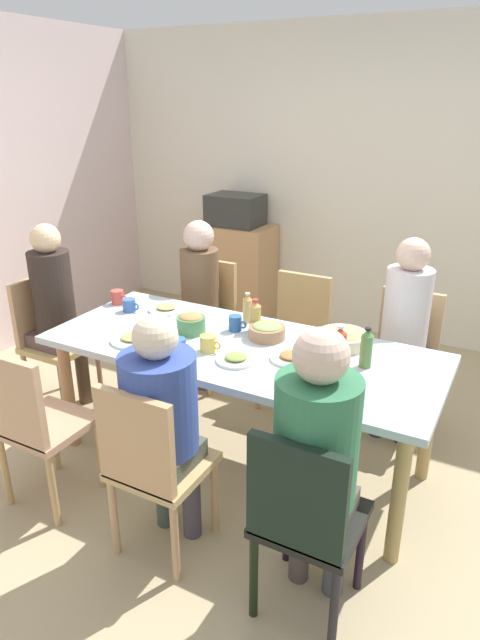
{
  "coord_description": "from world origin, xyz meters",
  "views": [
    {
      "loc": [
        1.3,
        -2.43,
        2.01
      ],
      "look_at": [
        0.0,
        0.0,
        0.9
      ],
      "focal_mm": 31.16,
      "sensor_mm": 36.0,
      "label": 1
    }
  ],
  "objects_px": {
    "chair_0": "(404,354)",
    "bowl_2": "(343,338)",
    "person_5": "(161,412)",
    "cup_2": "(236,323)",
    "plate_3": "(166,309)",
    "bowl_0": "(191,323)",
    "chair_4": "(297,332)",
    "bottle_3": "(366,349)",
    "person_1": "(316,450)",
    "chair_2": "(34,420)",
    "side_cabinet": "(236,272)",
    "person_6": "(199,290)",
    "cup_4": "(341,391)",
    "bottle_1": "(247,308)",
    "chair_1": "(305,517)",
    "chair_5": "(152,462)",
    "plate_1": "(134,339)",
    "bottle_2": "(339,351)",
    "plate_0": "(236,359)",
    "chair_6": "(207,314)",
    "person_0": "(405,324)",
    "bottle_0": "(255,316)",
    "person_3": "(56,304)",
    "cup_1": "(179,346)",
    "bowl_1": "(267,331)",
    "dining_table": "(240,358)",
    "cup_3": "(118,297)",
    "cup_5": "(208,343)",
    "microwave": "(235,210)",
    "cup_0": "(130,305)"
  },
  "relations": [
    {
      "from": "person_3",
      "to": "side_cabinet",
      "type": "bearing_deg",
      "value": 83.65
    },
    {
      "from": "dining_table",
      "to": "chair_1",
      "type": "height_order",
      "value": "chair_1"
    },
    {
      "from": "chair_0",
      "to": "bowl_2",
      "type": "height_order",
      "value": "chair_0"
    },
    {
      "from": "plate_0",
      "to": "bottle_0",
      "type": "bearing_deg",
      "value": 103.02
    },
    {
      "from": "person_3",
      "to": "plate_1",
      "type": "bearing_deg",
      "value": -15.44
    },
    {
      "from": "side_cabinet",
      "to": "cup_4",
      "type": "bearing_deg",
      "value": -52.27
    },
    {
      "from": "bowl_1",
      "to": "plate_0",
      "type": "bearing_deg",
      "value": -91.78
    },
    {
      "from": "cup_2",
      "to": "bottle_2",
      "type": "xyz_separation_m",
      "value": [
        0.7,
        -0.23,
        0.08
      ]
    },
    {
      "from": "chair_5",
      "to": "plate_1",
      "type": "xyz_separation_m",
      "value": [
        -0.55,
        0.6,
        0.25
      ]
    },
    {
      "from": "plate_1",
      "to": "cup_2",
      "type": "height_order",
      "value": "cup_2"
    },
    {
      "from": "person_5",
      "to": "cup_2",
      "type": "bearing_deg",
      "value": 97.58
    },
    {
      "from": "person_3",
      "to": "plate_1",
      "type": "height_order",
      "value": "person_3"
    },
    {
      "from": "plate_3",
      "to": "bowl_0",
      "type": "bearing_deg",
      "value": -33.89
    },
    {
      "from": "plate_0",
      "to": "bowl_2",
      "type": "distance_m",
      "value": 0.61
    },
    {
      "from": "bowl_0",
      "to": "cup_1",
      "type": "distance_m",
      "value": 0.28
    },
    {
      "from": "plate_3",
      "to": "bottle_1",
      "type": "bearing_deg",
      "value": 8.35
    },
    {
      "from": "plate_3",
      "to": "microwave",
      "type": "xyz_separation_m",
      "value": [
        -0.48,
        1.8,
        0.28
      ]
    },
    {
      "from": "plate_1",
      "to": "side_cabinet",
      "type": "height_order",
      "value": "side_cabinet"
    },
    {
      "from": "chair_5",
      "to": "person_6",
      "type": "distance_m",
      "value": 1.73
    },
    {
      "from": "plate_3",
      "to": "bowl_1",
      "type": "xyz_separation_m",
      "value": [
        0.75,
        -0.08,
        0.03
      ]
    },
    {
      "from": "bowl_1",
      "to": "bowl_0",
      "type": "bearing_deg",
      "value": -161.5
    },
    {
      "from": "bottle_0",
      "to": "side_cabinet",
      "type": "distance_m",
      "value": 2.18
    },
    {
      "from": "cup_4",
      "to": "bowl_2",
      "type": "bearing_deg",
      "value": 107.54
    },
    {
      "from": "plate_0",
      "to": "side_cabinet",
      "type": "xyz_separation_m",
      "value": [
        -1.22,
        2.23,
        -0.31
      ]
    },
    {
      "from": "person_1",
      "to": "chair_5",
      "type": "distance_m",
      "value": 0.77
    },
    {
      "from": "person_5",
      "to": "plate_3",
      "type": "distance_m",
      "value": 1.18
    },
    {
      "from": "chair_4",
      "to": "bottle_3",
      "type": "xyz_separation_m",
      "value": [
        0.67,
        -0.75,
        0.33
      ]
    },
    {
      "from": "person_5",
      "to": "bowl_0",
      "type": "xyz_separation_m",
      "value": [
        -0.33,
        0.76,
        0.09
      ]
    },
    {
      "from": "cup_1",
      "to": "bottle_3",
      "type": "relative_size",
      "value": 0.53
    },
    {
      "from": "chair_0",
      "to": "bottle_1",
      "type": "bearing_deg",
      "value": -149.47
    },
    {
      "from": "person_1",
      "to": "person_6",
      "type": "relative_size",
      "value": 1.03
    },
    {
      "from": "chair_1",
      "to": "plate_1",
      "type": "relative_size",
      "value": 3.54
    },
    {
      "from": "bowl_2",
      "to": "bottle_1",
      "type": "relative_size",
      "value": 1.5
    },
    {
      "from": "person_0",
      "to": "chair_1",
      "type": "height_order",
      "value": "person_0"
    },
    {
      "from": "chair_6",
      "to": "person_0",
      "type": "bearing_deg",
      "value": -3.61
    },
    {
      "from": "microwave",
      "to": "cup_2",
      "type": "bearing_deg",
      "value": -61.36
    },
    {
      "from": "chair_0",
      "to": "person_1",
      "type": "bearing_deg",
      "value": -90.0
    },
    {
      "from": "chair_2",
      "to": "bowl_0",
      "type": "relative_size",
      "value": 5.43
    },
    {
      "from": "dining_table",
      "to": "cup_3",
      "type": "bearing_deg",
      "value": 168.77
    },
    {
      "from": "person_6",
      "to": "cup_1",
      "type": "relative_size",
      "value": 10.84
    },
    {
      "from": "chair_2",
      "to": "cup_3",
      "type": "bearing_deg",
      "value": 105.89
    },
    {
      "from": "cup_5",
      "to": "cup_3",
      "type": "bearing_deg",
      "value": 159.12
    },
    {
      "from": "cup_0",
      "to": "bottle_2",
      "type": "xyz_separation_m",
      "value": [
        1.44,
        -0.19,
        0.08
      ]
    },
    {
      "from": "side_cabinet",
      "to": "bowl_2",
      "type": "bearing_deg",
      "value": -47.38
    },
    {
      "from": "bowl_0",
      "to": "chair_1",
      "type": "bearing_deg",
      "value": -38.78
    },
    {
      "from": "cup_1",
      "to": "person_1",
      "type": "bearing_deg",
      "value": -27.39
    },
    {
      "from": "chair_1",
      "to": "bottle_1",
      "type": "height_order",
      "value": "bottle_1"
    },
    {
      "from": "bowl_1",
      "to": "bottle_3",
      "type": "distance_m",
      "value": 0.6
    },
    {
      "from": "person_6",
      "to": "cup_4",
      "type": "relative_size",
      "value": 9.98
    },
    {
      "from": "bottle_1",
      "to": "bottle_3",
      "type": "relative_size",
      "value": 0.87
    }
  ]
}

